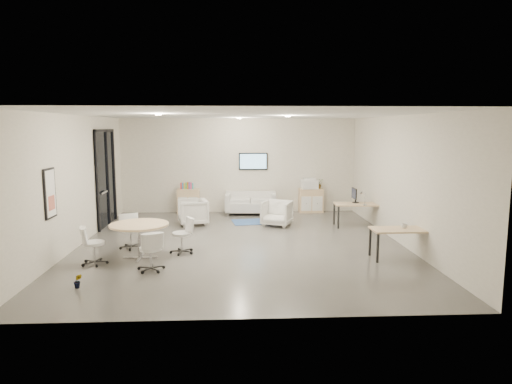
{
  "coord_description": "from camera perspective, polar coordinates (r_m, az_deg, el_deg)",
  "views": [
    {
      "loc": [
        -0.19,
        -11.11,
        2.89
      ],
      "look_at": [
        0.39,
        0.4,
        1.26
      ],
      "focal_mm": 32.0,
      "sensor_mm": 36.0,
      "label": 1
    }
  ],
  "objects": [
    {
      "name": "room_shell",
      "position": [
        11.19,
        -1.9,
        1.4
      ],
      "size": [
        9.6,
        10.6,
        4.8
      ],
      "color": "#4C4945",
      "rests_on": "ground"
    },
    {
      "name": "glass_door",
      "position": [
        14.2,
        -18.26,
        2.02
      ],
      "size": [
        0.09,
        1.9,
        2.85
      ],
      "color": "black",
      "rests_on": "room_shell"
    },
    {
      "name": "artwork",
      "position": [
        10.32,
        -24.36,
        -0.18
      ],
      "size": [
        0.05,
        0.54,
        1.04
      ],
      "color": "black",
      "rests_on": "room_shell"
    },
    {
      "name": "wall_tv",
      "position": [
        15.63,
        -0.35,
        3.85
      ],
      "size": [
        0.98,
        0.06,
        0.58
      ],
      "color": "black",
      "rests_on": "room_shell"
    },
    {
      "name": "ceiling_spots",
      "position": [
        11.95,
        -2.98,
        9.41
      ],
      "size": [
        3.14,
        4.14,
        0.03
      ],
      "color": "#FFEAC6",
      "rests_on": "room_shell"
    },
    {
      "name": "sideboard_left",
      "position": [
        15.66,
        -8.45,
        -1.15
      ],
      "size": [
        0.74,
        0.39,
        0.83
      ],
      "color": "#DDB385",
      "rests_on": "room_shell"
    },
    {
      "name": "sideboard_right",
      "position": [
        15.81,
        6.88,
        -1.05
      ],
      "size": [
        0.82,
        0.4,
        0.82
      ],
      "color": "#DDB385",
      "rests_on": "room_shell"
    },
    {
      "name": "books",
      "position": [
        15.6,
        -8.62,
        0.77
      ],
      "size": [
        0.43,
        0.14,
        0.22
      ],
      "color": "red",
      "rests_on": "sideboard_left"
    },
    {
      "name": "printer",
      "position": [
        15.72,
        6.69,
        1.05
      ],
      "size": [
        0.57,
        0.49,
        0.37
      ],
      "rotation": [
        0.0,
        0.0,
        0.12
      ],
      "color": "white",
      "rests_on": "sideboard_right"
    },
    {
      "name": "loveseat",
      "position": [
        15.4,
        -0.66,
        -1.48
      ],
      "size": [
        1.74,
        0.95,
        0.63
      ],
      "rotation": [
        0.0,
        0.0,
        -0.06
      ],
      "color": "silver",
      "rests_on": "room_shell"
    },
    {
      "name": "blue_rug",
      "position": [
        14.15,
        -0.14,
        -3.73
      ],
      "size": [
        1.48,
        1.09,
        0.01
      ],
      "primitive_type": "cube",
      "rotation": [
        0.0,
        0.0,
        0.14
      ],
      "color": "#305094",
      "rests_on": "room_shell"
    },
    {
      "name": "armchair_left",
      "position": [
        13.79,
        -7.9,
        -2.35
      ],
      "size": [
        0.93,
        0.97,
        0.85
      ],
      "primitive_type": "imported",
      "rotation": [
        0.0,
        0.0,
        -1.35
      ],
      "color": "silver",
      "rests_on": "room_shell"
    },
    {
      "name": "armchair_right",
      "position": [
        13.55,
        2.63,
        -2.52
      ],
      "size": [
        1.02,
        0.99,
        0.82
      ],
      "primitive_type": "imported",
      "rotation": [
        0.0,
        0.0,
        -0.38
      ],
      "color": "silver",
      "rests_on": "room_shell"
    },
    {
      "name": "desk_rear",
      "position": [
        13.75,
        12.49,
        -1.7
      ],
      "size": [
        1.35,
        0.75,
        0.68
      ],
      "rotation": [
        0.0,
        0.0,
        -0.08
      ],
      "color": "#DDB385",
      "rests_on": "room_shell"
    },
    {
      "name": "desk_front",
      "position": [
        10.62,
        17.68,
        -4.76
      ],
      "size": [
        1.3,
        0.66,
        0.68
      ],
      "rotation": [
        0.0,
        0.0,
        0.01
      ],
      "color": "#DDB385",
      "rests_on": "room_shell"
    },
    {
      "name": "monitor",
      "position": [
        13.84,
        12.2,
        -0.35
      ],
      "size": [
        0.2,
        0.5,
        0.44
      ],
      "color": "black",
      "rests_on": "desk_rear"
    },
    {
      "name": "round_table",
      "position": [
        10.44,
        -14.38,
        -4.3
      ],
      "size": [
        1.29,
        1.29,
        0.79
      ],
      "color": "#DDB385",
      "rests_on": "room_shell"
    },
    {
      "name": "meeting_chairs",
      "position": [
        10.51,
        -14.33,
        -5.88
      ],
      "size": [
        2.54,
        2.54,
        0.82
      ],
      "color": "white",
      "rests_on": "room_shell"
    },
    {
      "name": "plant_cabinet",
      "position": [
        15.78,
        7.86,
        0.89
      ],
      "size": [
        0.31,
        0.34,
        0.25
      ],
      "primitive_type": "imported",
      "rotation": [
        0.0,
        0.0,
        0.06
      ],
      "color": "#3F7F3F",
      "rests_on": "sideboard_right"
    },
    {
      "name": "plant_floor",
      "position": [
        9.06,
        -21.36,
        -10.76
      ],
      "size": [
        0.2,
        0.29,
        0.12
      ],
      "primitive_type": "imported",
      "rotation": [
        0.0,
        0.0,
        0.23
      ],
      "color": "#3F7F3F",
      "rests_on": "room_shell"
    },
    {
      "name": "cup",
      "position": [
        10.68,
        18.05,
        -3.99
      ],
      "size": [
        0.14,
        0.11,
        0.12
      ],
      "primitive_type": "imported",
      "rotation": [
        0.0,
        0.0,
        -0.15
      ],
      "color": "white",
      "rests_on": "desk_front"
    }
  ]
}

